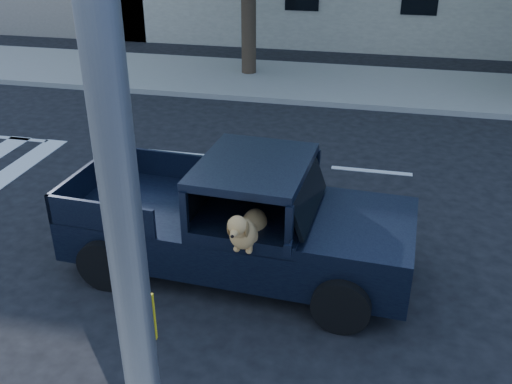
% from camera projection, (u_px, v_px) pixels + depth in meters
% --- Properties ---
extents(ground, '(120.00, 120.00, 0.00)m').
position_uv_depth(ground, '(361.00, 265.00, 8.46)').
color(ground, black).
rests_on(ground, ground).
extents(far_sidewalk, '(60.00, 4.00, 0.15)m').
position_uv_depth(far_sidewalk, '(381.00, 86.00, 16.42)').
color(far_sidewalk, gray).
rests_on(far_sidewalk, ground).
extents(lane_stripes, '(21.60, 0.14, 0.01)m').
position_uv_depth(lane_stripes, '(476.00, 181.00, 11.02)').
color(lane_stripes, silver).
rests_on(lane_stripes, ground).
extents(pickup_truck, '(4.93, 2.60, 1.73)m').
position_uv_depth(pickup_truck, '(233.00, 233.00, 8.14)').
color(pickup_truck, black).
rests_on(pickup_truck, ground).
extents(utility_pole, '(0.26, 0.29, 8.21)m').
position_uv_depth(utility_pole, '(102.00, 45.00, 3.14)').
color(utility_pole, slate).
rests_on(utility_pole, ground).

